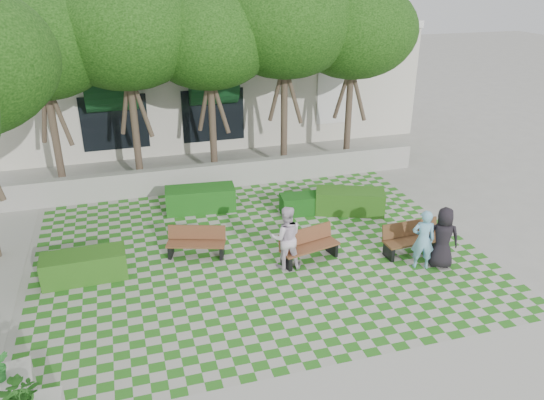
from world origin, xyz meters
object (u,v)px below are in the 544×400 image
object	(u,v)px
hedge_midleft	(200,199)
hedge_west	(84,266)
planter_back	(8,397)
bench_east	(412,239)
hedge_midright	(308,203)
bench_west	(196,242)
hedge_east	(350,201)
person_blue	(423,240)
person_white	(286,238)
person_dark	(443,238)
bench_mid	(309,246)

from	to	relation	value
hedge_midleft	hedge_west	bearing A→B (deg)	-136.74
planter_back	bench_east	bearing A→B (deg)	18.49
bench_east	hedge_midright	xyz separation A→B (m)	(-1.85, 3.33, -0.12)
bench_west	hedge_east	distance (m)	5.38
planter_back	hedge_midright	bearing A→B (deg)	39.70
hedge_west	person_blue	xyz separation A→B (m)	(8.52, -1.94, 0.47)
bench_west	person_white	bearing A→B (deg)	-12.42
planter_back	person_white	distance (m)	7.19
hedge_midleft	person_dark	distance (m)	7.70
bench_east	person_blue	distance (m)	0.88
hedge_east	person_dark	size ratio (longest dim) A/B	1.30
bench_mid	hedge_midright	size ratio (longest dim) A/B	0.99
hedge_east	hedge_midright	world-z (taller)	hedge_east
bench_west	person_white	distance (m)	2.56
bench_west	bench_east	bearing A→B (deg)	2.82
bench_west	person_dark	xyz separation A→B (m)	(6.13, -2.40, 0.44)
person_white	planter_back	bearing A→B (deg)	39.48
hedge_east	person_blue	size ratio (longest dim) A/B	1.31
hedge_east	person_white	world-z (taller)	person_white
person_blue	bench_east	bearing A→B (deg)	-83.19
bench_west	hedge_east	bearing A→B (deg)	32.84
person_dark	person_white	bearing A→B (deg)	8.99
hedge_east	hedge_west	xyz separation A→B (m)	(-8.13, -1.76, -0.02)
bench_east	planter_back	world-z (taller)	planter_back
hedge_east	bench_west	bearing A→B (deg)	-165.13
bench_east	hedge_midleft	bearing A→B (deg)	136.65
hedge_midright	person_white	bearing A→B (deg)	-119.83
bench_mid	hedge_midright	world-z (taller)	bench_mid
hedge_east	hedge_west	distance (m)	8.32
hedge_east	planter_back	size ratio (longest dim) A/B	1.46
person_dark	person_white	size ratio (longest dim) A/B	0.97
hedge_west	hedge_east	bearing A→B (deg)	12.21
bench_east	hedge_east	size ratio (longest dim) A/B	0.79
bench_east	hedge_east	xyz separation A→B (m)	(-0.56, 2.94, -0.05)
person_blue	hedge_west	bearing A→B (deg)	6.98
hedge_east	person_blue	distance (m)	3.75
hedge_midleft	person_blue	bearing A→B (deg)	-46.56
bench_west	hedge_west	world-z (taller)	bench_west
bench_east	hedge_west	size ratio (longest dim) A/B	0.83
hedge_east	person_white	xyz separation A→B (m)	(-3.04, -2.65, 0.49)
hedge_east	hedge_west	size ratio (longest dim) A/B	1.05
bench_west	hedge_midright	bearing A→B (deg)	42.34
person_blue	person_dark	distance (m)	0.54
hedge_midright	planter_back	world-z (taller)	planter_back
hedge_midleft	planter_back	xyz separation A→B (m)	(-4.67, -7.79, 0.11)
bench_east	person_dark	world-z (taller)	person_dark
bench_east	person_dark	xyz separation A→B (m)	(0.36, -0.84, 0.41)
bench_west	hedge_midleft	xyz separation A→B (m)	(0.60, 2.94, -0.01)
person_dark	person_blue	bearing A→B (deg)	16.25
hedge_midleft	bench_west	bearing A→B (deg)	-101.61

